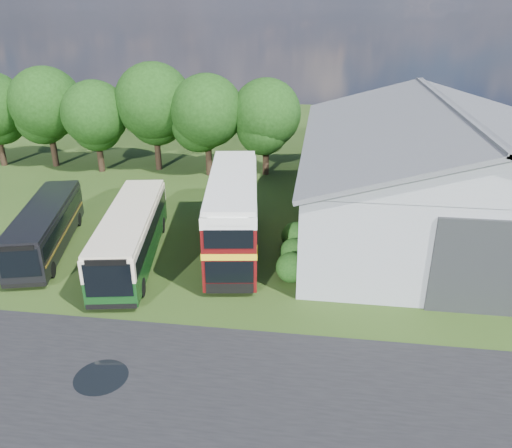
# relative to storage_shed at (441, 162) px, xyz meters

# --- Properties ---
(ground) EXTENTS (120.00, 120.00, 0.00)m
(ground) POSITION_rel_storage_shed_xyz_m (-15.00, -15.98, -4.17)
(ground) COLOR #223A12
(ground) RESTS_ON ground
(asphalt_road) EXTENTS (60.00, 8.00, 0.02)m
(asphalt_road) POSITION_rel_storage_shed_xyz_m (-12.00, -18.98, -4.17)
(asphalt_road) COLOR black
(asphalt_road) RESTS_ON ground
(puddle) EXTENTS (2.20, 2.20, 0.01)m
(puddle) POSITION_rel_storage_shed_xyz_m (-16.50, -18.98, -4.17)
(puddle) COLOR black
(puddle) RESTS_ON ground
(storage_shed) EXTENTS (18.80, 24.80, 8.15)m
(storage_shed) POSITION_rel_storage_shed_xyz_m (0.00, 0.00, 0.00)
(storage_shed) COLOR gray
(storage_shed) RESTS_ON ground
(tree_left_a) EXTENTS (6.46, 6.46, 9.12)m
(tree_left_a) POSITION_rel_storage_shed_xyz_m (-33.00, 8.52, 1.71)
(tree_left_a) COLOR black
(tree_left_a) RESTS_ON ground
(tree_left_b) EXTENTS (5.78, 5.78, 8.16)m
(tree_left_b) POSITION_rel_storage_shed_xyz_m (-28.00, 7.52, 1.09)
(tree_left_b) COLOR black
(tree_left_b) RESTS_ON ground
(tree_mid) EXTENTS (6.80, 6.80, 9.60)m
(tree_mid) POSITION_rel_storage_shed_xyz_m (-23.00, 8.82, 2.02)
(tree_mid) COLOR black
(tree_mid) RESTS_ON ground
(tree_right_a) EXTENTS (6.26, 6.26, 8.83)m
(tree_right_a) POSITION_rel_storage_shed_xyz_m (-18.00, 7.82, 1.52)
(tree_right_a) COLOR black
(tree_right_a) RESTS_ON ground
(tree_right_b) EXTENTS (5.98, 5.98, 8.45)m
(tree_right_b) POSITION_rel_storage_shed_xyz_m (-13.00, 8.62, 1.27)
(tree_right_b) COLOR black
(tree_right_b) RESTS_ON ground
(shrub_front) EXTENTS (1.70, 1.70, 1.70)m
(shrub_front) POSITION_rel_storage_shed_xyz_m (-9.40, -9.98, -4.17)
(shrub_front) COLOR #194714
(shrub_front) RESTS_ON ground
(shrub_mid) EXTENTS (1.60, 1.60, 1.60)m
(shrub_mid) POSITION_rel_storage_shed_xyz_m (-9.40, -7.98, -4.17)
(shrub_mid) COLOR #194714
(shrub_mid) RESTS_ON ground
(shrub_back) EXTENTS (1.80, 1.80, 1.80)m
(shrub_back) POSITION_rel_storage_shed_xyz_m (-9.40, -5.98, -4.17)
(shrub_back) COLOR #194714
(shrub_back) RESTS_ON ground
(bus_green_single) EXTENTS (4.59, 11.71, 3.15)m
(bus_green_single) POSITION_rel_storage_shed_xyz_m (-18.83, -8.98, -2.49)
(bus_green_single) COLOR black
(bus_green_single) RESTS_ON ground
(bus_maroon_double) EXTENTS (4.40, 11.50, 4.82)m
(bus_maroon_double) POSITION_rel_storage_shed_xyz_m (-13.17, -6.85, -1.76)
(bus_maroon_double) COLOR black
(bus_maroon_double) RESTS_ON ground
(bus_dark_single) EXTENTS (4.87, 10.50, 2.82)m
(bus_dark_single) POSITION_rel_storage_shed_xyz_m (-24.53, -8.29, -2.66)
(bus_dark_single) COLOR black
(bus_dark_single) RESTS_ON ground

